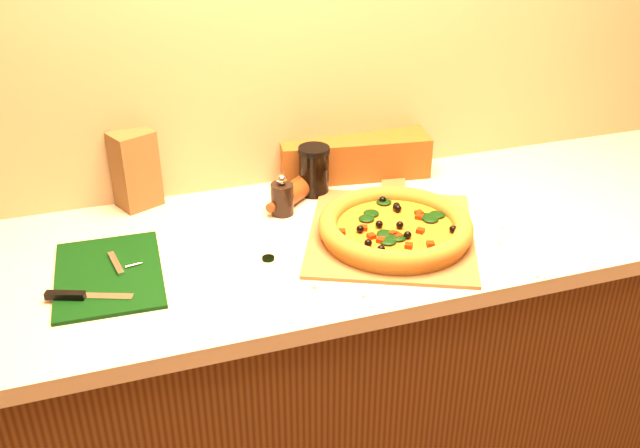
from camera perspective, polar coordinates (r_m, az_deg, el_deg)
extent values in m
plane|color=#9E8460|center=(1.86, -1.01, 16.45)|extent=(4.00, 0.00, 4.00)
cube|color=#48220F|center=(2.01, 2.08, -12.27)|extent=(2.80, 0.65, 0.86)
cube|color=beige|center=(1.75, 2.34, -1.08)|extent=(2.84, 0.68, 0.04)
cube|color=brown|center=(1.72, 5.72, -0.77)|extent=(0.53, 0.55, 0.01)
cube|color=brown|center=(1.97, 5.88, 3.26)|extent=(0.13, 0.18, 0.01)
cylinder|color=#C08130|center=(1.70, 6.01, -0.70)|extent=(0.35, 0.35, 0.02)
cylinder|color=orange|center=(1.69, 6.03, -0.32)|extent=(0.29, 0.29, 0.01)
torus|color=brown|center=(1.69, 6.04, -0.10)|extent=(0.36, 0.36, 0.05)
ellipsoid|color=black|center=(1.73, 7.25, 0.70)|extent=(0.04, 0.04, 0.01)
sphere|color=black|center=(1.65, 4.99, -0.49)|extent=(0.02, 0.02, 0.02)
cube|color=#8E1C05|center=(1.65, 7.48, -0.80)|extent=(0.02, 0.02, 0.01)
cube|color=black|center=(1.63, -16.54, -3.88)|extent=(0.24, 0.33, 0.01)
cube|color=silver|center=(1.64, -16.01, -3.05)|extent=(0.03, 0.10, 0.01)
cylinder|color=silver|center=(1.63, -14.70, -3.20)|extent=(0.04, 0.01, 0.01)
cube|color=silver|center=(1.55, -17.01, -5.53)|extent=(0.13, 0.06, 0.00)
cube|color=black|center=(1.56, -19.72, -5.39)|extent=(0.08, 0.05, 0.01)
cylinder|color=black|center=(1.62, -4.16, -2.75)|extent=(0.04, 0.04, 0.01)
cylinder|color=black|center=(1.79, -3.04, 2.00)|extent=(0.06, 0.06, 0.08)
sphere|color=silver|center=(1.77, -3.09, 3.58)|extent=(0.03, 0.03, 0.03)
cylinder|color=#51280E|center=(1.93, -0.51, 3.68)|extent=(0.25, 0.23, 0.06)
cylinder|color=#51280E|center=(2.07, 2.08, 5.44)|extent=(0.07, 0.06, 0.02)
cylinder|color=#51280E|center=(1.80, -3.47, 1.66)|extent=(0.07, 0.06, 0.02)
cube|color=brown|center=(2.00, 2.71, 5.47)|extent=(0.43, 0.19, 0.11)
cube|color=brown|center=(1.87, -14.55, 4.25)|extent=(0.12, 0.11, 0.20)
cylinder|color=black|center=(1.89, -0.48, 4.09)|extent=(0.08, 0.08, 0.12)
cylinder|color=black|center=(1.86, -0.49, 5.95)|extent=(0.08, 0.08, 0.01)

